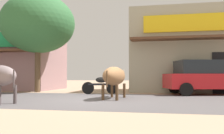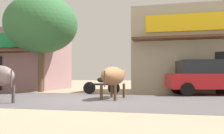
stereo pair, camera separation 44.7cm
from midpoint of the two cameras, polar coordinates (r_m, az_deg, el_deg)
name	(u,v)px [view 1 (the left image)]	position (r m, az deg, el deg)	size (l,w,h in m)	color
ground	(95,100)	(9.73, -5.25, -7.31)	(80.00, 80.00, 0.00)	tan
asphalt_road	(95,100)	(9.73, -5.25, -7.30)	(72.00, 6.18, 0.00)	#544F50
storefront_left_cafe	(10,60)	(18.73, -22.47, 1.44)	(6.55, 4.96, 3.94)	gray
storefront_right_club	(201,51)	(15.74, 18.60, 3.36)	(8.03, 4.96, 4.67)	#A8A289
roadside_tree	(38,24)	(15.10, -17.10, 9.25)	(4.11, 4.11, 5.48)	brown
parked_hatchback_car	(202,77)	(12.89, 18.64, -2.17)	(3.92, 2.57, 1.64)	red
parked_motorcycle	(101,85)	(12.60, -3.55, -3.97)	(1.75, 0.62, 1.05)	black
cow_far_dark	(115,76)	(10.01, -0.69, -2.10)	(0.88, 2.57, 1.26)	olive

